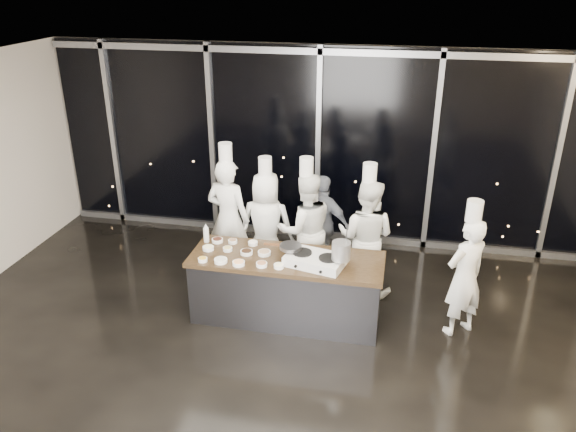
# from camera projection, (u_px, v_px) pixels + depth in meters

# --- Properties ---
(ground) EXTENTS (9.00, 9.00, 0.00)m
(ground) POSITION_uv_depth(u_px,v_px,m) (271.00, 359.00, 6.66)
(ground) COLOR black
(ground) RESTS_ON ground
(room_shell) EXTENTS (9.02, 7.02, 3.21)m
(room_shell) POSITION_uv_depth(u_px,v_px,m) (285.00, 183.00, 5.71)
(room_shell) COLOR beige
(room_shell) RESTS_ON ground
(window_wall) EXTENTS (8.90, 0.11, 3.20)m
(window_wall) POSITION_uv_depth(u_px,v_px,m) (319.00, 147.00, 9.08)
(window_wall) COLOR black
(window_wall) RESTS_ON ground
(demo_counter) EXTENTS (2.46, 0.86, 0.90)m
(demo_counter) POSITION_uv_depth(u_px,v_px,m) (287.00, 288.00, 7.28)
(demo_counter) COLOR #39383D
(demo_counter) RESTS_ON ground
(stove) EXTENTS (0.79, 0.59, 0.14)m
(stove) POSITION_uv_depth(u_px,v_px,m) (315.00, 260.00, 6.90)
(stove) COLOR silver
(stove) RESTS_ON demo_counter
(frying_pan) EXTENTS (0.50, 0.33, 0.05)m
(frying_pan) POSITION_uv_depth(u_px,v_px,m) (290.00, 247.00, 7.01)
(frying_pan) COLOR slate
(frying_pan) RESTS_ON stove
(stock_pot) EXTENTS (0.27, 0.27, 0.23)m
(stock_pot) POSITION_uv_depth(u_px,v_px,m) (341.00, 251.00, 6.71)
(stock_pot) COLOR #AAABAD
(stock_pot) RESTS_ON stove
(prep_bowls) EXTENTS (1.14, 0.71, 0.05)m
(prep_bowls) POSITION_uv_depth(u_px,v_px,m) (238.00, 253.00, 7.14)
(prep_bowls) COLOR white
(prep_bowls) RESTS_ON demo_counter
(squeeze_bottle) EXTENTS (0.07, 0.07, 0.26)m
(squeeze_bottle) POSITION_uv_depth(u_px,v_px,m) (206.00, 233.00, 7.45)
(squeeze_bottle) COLOR silver
(squeeze_bottle) RESTS_ON demo_counter
(chef_far_left) EXTENTS (0.74, 0.57, 2.05)m
(chef_far_left) POSITION_uv_depth(u_px,v_px,m) (228.00, 218.00, 8.15)
(chef_far_left) COLOR white
(chef_far_left) RESTS_ON ground
(chef_left) EXTENTS (0.80, 0.53, 1.86)m
(chef_left) POSITION_uv_depth(u_px,v_px,m) (266.00, 225.00, 8.16)
(chef_left) COLOR white
(chef_left) RESTS_ON ground
(chef_center) EXTENTS (1.01, 0.91, 1.92)m
(chef_center) POSITION_uv_depth(u_px,v_px,m) (306.00, 229.00, 7.97)
(chef_center) COLOR white
(chef_center) RESTS_ON ground
(guest) EXTENTS (0.96, 0.63, 1.52)m
(guest) POSITION_uv_depth(u_px,v_px,m) (322.00, 224.00, 8.35)
(guest) COLOR #142039
(guest) RESTS_ON ground
(chef_right) EXTENTS (0.92, 0.78, 1.92)m
(chef_right) POSITION_uv_depth(u_px,v_px,m) (366.00, 236.00, 7.75)
(chef_right) COLOR white
(chef_right) RESTS_ON ground
(chef_side) EXTENTS (0.68, 0.65, 1.80)m
(chef_side) POSITION_uv_depth(u_px,v_px,m) (465.00, 276.00, 6.86)
(chef_side) COLOR white
(chef_side) RESTS_ON ground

